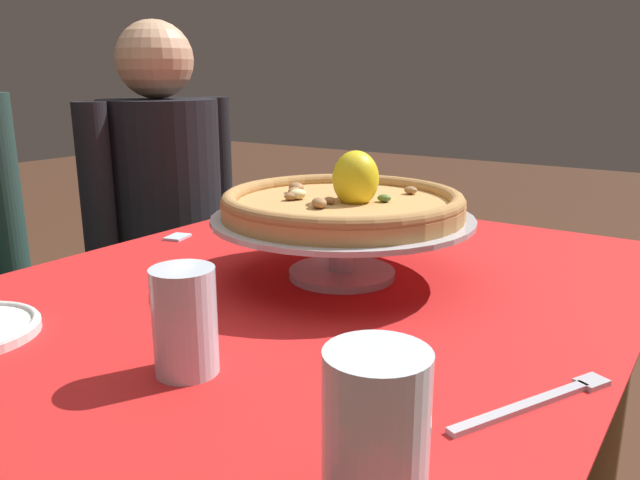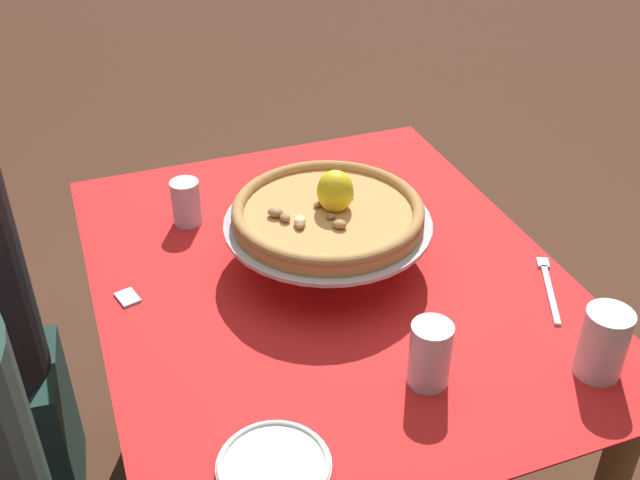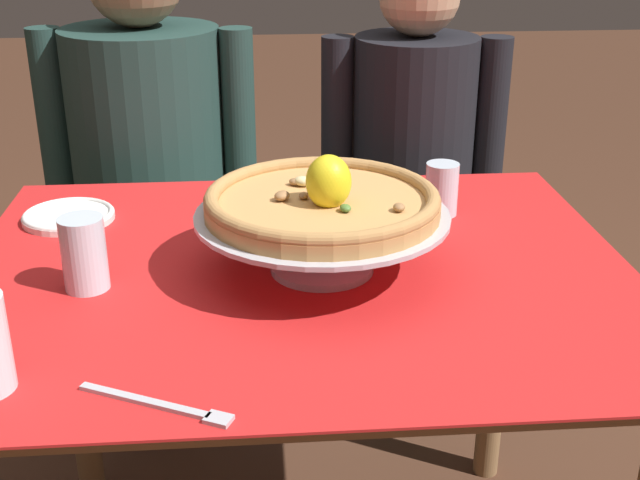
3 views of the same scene
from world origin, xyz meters
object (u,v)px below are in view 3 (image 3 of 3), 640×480
at_px(side_plate, 69,216).
at_px(sugar_packet, 317,187).
at_px(diner_right, 410,210).
at_px(water_glass_side_left, 85,258).
at_px(water_glass_back_right, 441,192).
at_px(diner_left, 152,191).
at_px(pizza, 322,200).
at_px(dinner_fork, 163,406).
at_px(pizza_stand, 322,227).

height_order(side_plate, sugar_packet, side_plate).
bearing_deg(diner_right, water_glass_side_left, -130.62).
height_order(side_plate, diner_right, diner_right).
bearing_deg(water_glass_back_right, diner_left, 139.80).
relative_size(water_glass_side_left, diner_left, 0.09).
bearing_deg(diner_left, water_glass_back_right, -40.20).
bearing_deg(diner_left, pizza, -64.08).
xyz_separation_m(pizza, water_glass_back_right, (0.25, 0.24, -0.08)).
relative_size(pizza, diner_left, 0.30).
distance_m(pizza, side_plate, 0.55).
xyz_separation_m(water_glass_side_left, diner_left, (0.01, 0.80, -0.17)).
bearing_deg(sugar_packet, dinner_fork, -107.69).
height_order(pizza_stand, pizza, pizza).
xyz_separation_m(water_glass_back_right, sugar_packet, (-0.23, 0.17, -0.04)).
xyz_separation_m(water_glass_side_left, sugar_packet, (0.40, 0.44, -0.05)).
distance_m(water_glass_back_right, water_glass_side_left, 0.68).
xyz_separation_m(dinner_fork, sugar_packet, (0.25, 0.78, -0.00)).
relative_size(pizza, water_glass_side_left, 3.19).
height_order(pizza, dinner_fork, pizza).
distance_m(pizza, sugar_packet, 0.42).
bearing_deg(pizza_stand, side_plate, 150.68).
xyz_separation_m(sugar_packet, diner_left, (-0.39, 0.36, -0.13)).
relative_size(side_plate, sugar_packet, 3.45).
bearing_deg(water_glass_back_right, dinner_fork, -127.87).
bearing_deg(water_glass_back_right, pizza_stand, -136.70).
relative_size(pizza_stand, dinner_fork, 2.10).
relative_size(dinner_fork, diner_right, 0.16).
xyz_separation_m(water_glass_side_left, dinner_fork, (0.15, -0.34, -0.05)).
distance_m(pizza_stand, diner_left, 0.87).
bearing_deg(diner_right, pizza, -111.37).
distance_m(water_glass_back_right, sugar_packet, 0.29).
distance_m(sugar_packet, diner_right, 0.47).
bearing_deg(diner_left, dinner_fork, -82.87).
bearing_deg(pizza, side_plate, 150.64).
bearing_deg(dinner_fork, pizza_stand, 59.01).
height_order(water_glass_side_left, side_plate, water_glass_side_left).
relative_size(side_plate, diner_left, 0.14).
relative_size(side_plate, diner_right, 0.14).
bearing_deg(dinner_fork, diner_right, 65.17).
relative_size(pizza_stand, side_plate, 2.41).
distance_m(pizza_stand, water_glass_side_left, 0.38).
distance_m(pizza, diner_right, 0.86).
height_order(pizza, side_plate, pizza).
bearing_deg(diner_left, water_glass_side_left, -90.50).
bearing_deg(pizza_stand, pizza, -57.33).
bearing_deg(water_glass_side_left, sugar_packet, 47.84).
height_order(pizza, diner_right, diner_right).
distance_m(side_plate, sugar_packet, 0.51).
xyz_separation_m(pizza_stand, pizza, (0.00, -0.00, 0.05)).
bearing_deg(side_plate, pizza_stand, -29.32).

